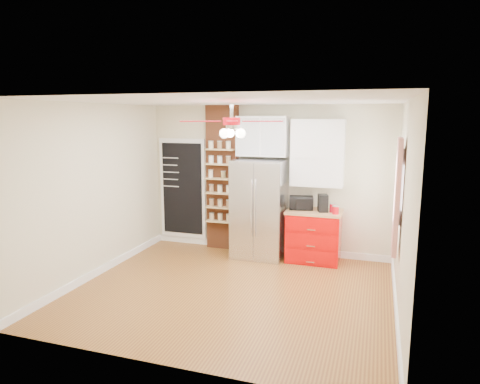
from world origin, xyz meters
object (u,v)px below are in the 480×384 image
(toaster_oven, at_px, (301,203))
(pantry_jar_oats, at_px, (211,174))
(ceiling_fan, at_px, (232,122))
(canister_left, at_px, (336,210))
(red_cabinet, at_px, (314,236))
(coffee_maker, at_px, (323,203))
(fridge, at_px, (259,209))

(toaster_oven, bearing_deg, pantry_jar_oats, 166.93)
(ceiling_fan, distance_m, canister_left, 2.47)
(canister_left, bearing_deg, red_cabinet, 156.04)
(coffee_maker, bearing_deg, canister_left, -46.59)
(coffee_maker, bearing_deg, red_cabinet, 149.21)
(ceiling_fan, distance_m, pantry_jar_oats, 2.26)
(pantry_jar_oats, bearing_deg, toaster_oven, -1.71)
(ceiling_fan, xyz_separation_m, pantry_jar_oats, (-1.02, 1.76, -0.98))
(red_cabinet, height_order, pantry_jar_oats, pantry_jar_oats)
(toaster_oven, xyz_separation_m, canister_left, (0.61, -0.19, -0.05))
(red_cabinet, relative_size, pantry_jar_oats, 6.69)
(toaster_oven, relative_size, coffee_maker, 1.38)
(ceiling_fan, height_order, coffee_maker, ceiling_fan)
(fridge, distance_m, pantry_jar_oats, 1.13)
(coffee_maker, height_order, canister_left, coffee_maker)
(toaster_oven, distance_m, pantry_jar_oats, 1.76)
(coffee_maker, distance_m, canister_left, 0.27)
(fridge, bearing_deg, ceiling_fan, -88.24)
(red_cabinet, relative_size, canister_left, 7.24)
(coffee_maker, height_order, pantry_jar_oats, pantry_jar_oats)
(canister_left, bearing_deg, ceiling_fan, -130.40)
(coffee_maker, relative_size, pantry_jar_oats, 2.10)
(ceiling_fan, height_order, canister_left, ceiling_fan)
(toaster_oven, bearing_deg, coffee_maker, -21.03)
(ceiling_fan, relative_size, coffee_maker, 4.74)
(fridge, height_order, red_cabinet, fridge)
(red_cabinet, relative_size, toaster_oven, 2.31)
(red_cabinet, distance_m, canister_left, 0.65)
(ceiling_fan, xyz_separation_m, canister_left, (1.29, 1.52, -1.46))
(pantry_jar_oats, bearing_deg, ceiling_fan, -59.86)
(red_cabinet, bearing_deg, pantry_jar_oats, 177.61)
(red_cabinet, distance_m, ceiling_fan, 2.75)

